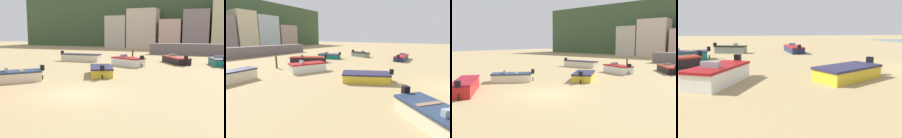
% 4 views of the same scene
% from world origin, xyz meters
% --- Properties ---
extents(ground_plane, '(160.00, 160.00, 0.00)m').
position_xyz_m(ground_plane, '(0.00, 0.00, 0.00)').
color(ground_plane, tan).
extents(townhouse_far_left, '(5.20, 6.43, 7.70)m').
position_xyz_m(townhouse_far_left, '(-14.40, 47.22, 3.85)').
color(townhouse_far_left, beige).
rests_on(townhouse_far_left, ground).
extents(townhouse_left, '(6.91, 5.34, 9.19)m').
position_xyz_m(townhouse_left, '(-8.02, 46.67, 4.59)').
color(townhouse_left, beige).
rests_on(townhouse_left, ground).
extents(boat_white_0, '(3.95, 3.00, 1.21)m').
position_xyz_m(boat_white_0, '(-1.12, 12.95, 0.46)').
color(boat_white_0, white).
rests_on(boat_white_0, ground).
extents(boat_cream_2, '(3.47, 3.62, 1.09)m').
position_xyz_m(boat_cream_2, '(-5.80, 1.52, 0.40)').
color(boat_cream_2, beige).
rests_on(boat_cream_2, ground).
extents(boat_yellow_3, '(3.21, 4.08, 1.04)m').
position_xyz_m(boat_yellow_3, '(-1.35, 6.40, 0.37)').
color(boat_yellow_3, gold).
rests_on(boat_yellow_3, ground).
extents(boat_black_6, '(3.83, 4.89, 1.09)m').
position_xyz_m(boat_black_6, '(3.32, 17.16, 0.40)').
color(boat_black_6, black).
rests_on(boat_black_6, ground).
extents(boat_cream_8, '(5.28, 1.61, 1.24)m').
position_xyz_m(boat_cream_8, '(-7.98, 15.22, 0.47)').
color(boat_cream_8, beige).
rests_on(boat_cream_8, ground).
extents(boat_red_9, '(4.47, 3.82, 1.23)m').
position_xyz_m(boat_red_9, '(-4.71, -3.31, 0.46)').
color(boat_red_9, red).
rests_on(boat_red_9, ground).
extents(mooring_post_near_water, '(0.20, 0.20, 1.36)m').
position_xyz_m(mooring_post_near_water, '(-1.84, 17.11, 0.68)').
color(mooring_post_near_water, '#483629').
rests_on(mooring_post_near_water, ground).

